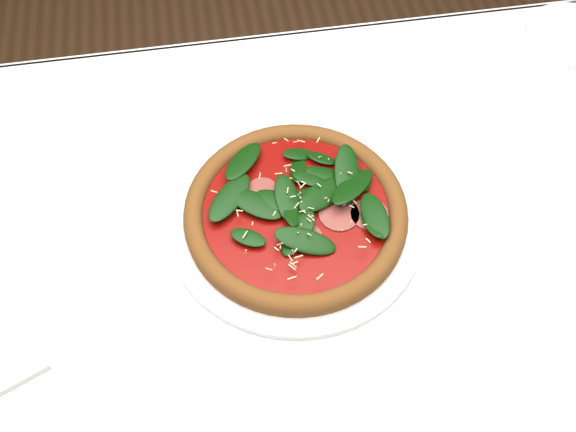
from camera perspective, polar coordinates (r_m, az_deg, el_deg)
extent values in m
plane|color=brown|center=(1.51, -0.91, -17.72)|extent=(6.00, 6.00, 0.00)
cube|color=silver|center=(0.83, -1.59, -3.92)|extent=(1.20, 0.80, 0.04)
cylinder|color=#513320|center=(1.45, 18.28, 3.58)|extent=(0.06, 0.06, 0.71)
cube|color=silver|center=(1.15, -4.53, 11.22)|extent=(1.20, 0.01, 0.22)
cylinder|color=white|center=(0.83, 0.68, -0.28)|extent=(0.33, 0.33, 0.01)
torus|color=white|center=(0.83, 0.68, -0.14)|extent=(0.33, 0.33, 0.01)
cylinder|color=brown|center=(0.82, 0.69, 0.12)|extent=(0.29, 0.29, 0.01)
torus|color=#B26629|center=(0.82, 0.69, 0.41)|extent=(0.29, 0.29, 0.02)
cylinder|color=#920D05|center=(0.82, 0.69, 0.41)|extent=(0.24, 0.24, 0.00)
cylinder|color=brown|center=(0.81, 0.69, 0.56)|extent=(0.21, 0.21, 0.00)
ellipsoid|color=#0E3209|center=(0.81, 0.70, 0.94)|extent=(0.23, 0.23, 0.02)
cylinder|color=beige|center=(0.80, 0.70, 1.17)|extent=(0.21, 0.21, 0.00)
cylinder|color=white|center=(1.16, 24.09, 14.42)|extent=(0.15, 0.15, 0.01)
torus|color=white|center=(1.16, 24.14, 14.54)|extent=(0.15, 0.15, 0.01)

